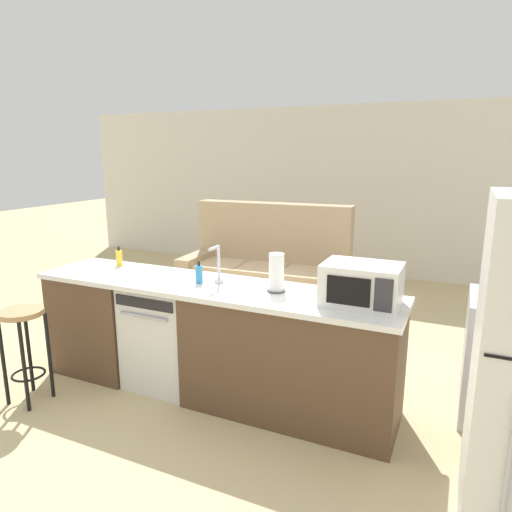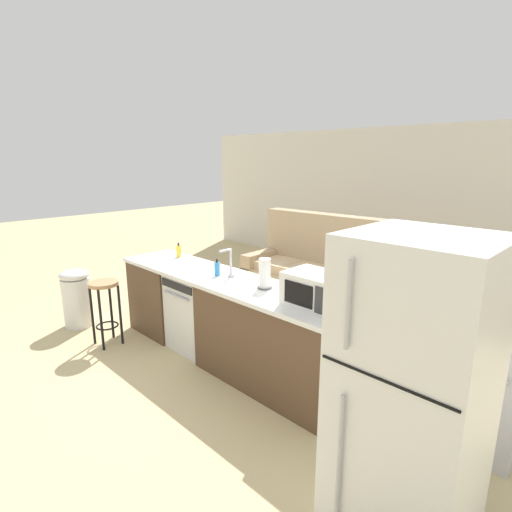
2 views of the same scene
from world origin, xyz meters
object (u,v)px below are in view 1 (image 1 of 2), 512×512
(microwave, at_px, (362,285))
(paper_towel_roll, at_px, (276,273))
(soap_bottle, at_px, (199,274))
(couch, at_px, (267,275))
(bar_stool, at_px, (24,336))
(dish_soap_bottle, at_px, (119,258))
(dishwasher, at_px, (169,334))

(microwave, bearing_deg, paper_towel_roll, 175.75)
(soap_bottle, height_order, couch, couch)
(bar_stool, xyz_separation_m, couch, (0.76, 2.88, -0.14))
(microwave, xyz_separation_m, dish_soap_bottle, (-2.18, 0.18, -0.07))
(microwave, height_order, soap_bottle, microwave)
(microwave, distance_m, couch, 2.78)
(dish_soap_bottle, distance_m, couch, 2.16)
(dish_soap_bottle, xyz_separation_m, couch, (0.58, 2.00, -0.58))
(dishwasher, relative_size, paper_towel_roll, 2.98)
(paper_towel_roll, xyz_separation_m, soap_bottle, (-0.62, -0.05, -0.07))
(dishwasher, bearing_deg, paper_towel_roll, 2.74)
(dishwasher, distance_m, bar_stool, 1.08)
(dishwasher, bearing_deg, bar_stool, -138.87)
(dishwasher, xyz_separation_m, couch, (-0.05, 2.17, -0.03))
(bar_stool, bearing_deg, dishwasher, 41.13)
(soap_bottle, distance_m, dish_soap_bottle, 0.96)
(paper_towel_roll, relative_size, soap_bottle, 1.60)
(microwave, xyz_separation_m, paper_towel_roll, (-0.62, 0.05, -0.00))
(microwave, xyz_separation_m, couch, (-1.61, 2.17, -0.65))
(dishwasher, bearing_deg, microwave, -0.05)
(dish_soap_bottle, relative_size, couch, 0.09)
(couch, bearing_deg, microwave, -53.53)
(soap_bottle, distance_m, couch, 2.28)
(dish_soap_bottle, bearing_deg, bar_stool, -101.83)
(couch, bearing_deg, dishwasher, -88.75)
(paper_towel_roll, bearing_deg, bar_stool, -156.70)
(microwave, height_order, couch, couch)
(dishwasher, relative_size, bar_stool, 1.14)
(paper_towel_roll, distance_m, bar_stool, 1.97)
(dish_soap_bottle, xyz_separation_m, bar_stool, (-0.19, -0.88, -0.44))
(soap_bottle, relative_size, dish_soap_bottle, 1.00)
(microwave, bearing_deg, couch, 126.47)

